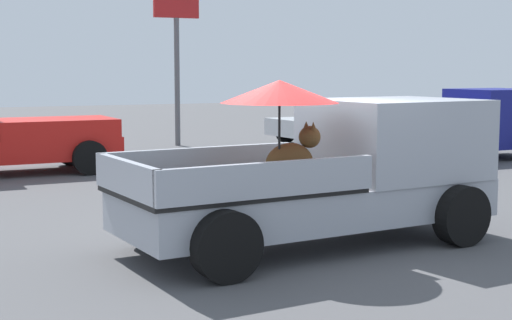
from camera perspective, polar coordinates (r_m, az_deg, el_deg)
The scene contains 5 objects.
ground_plane at distance 10.13m, azimuth 3.99°, elevation -6.41°, with size 80.00×80.00×0.00m, color #4C4C4F.
pickup_truck_main at distance 10.19m, azimuth 6.17°, elevation -0.73°, with size 5.20×2.62×2.18m.
pickup_truck_red at distance 20.22m, azimuth 15.23°, elevation 2.49°, with size 4.85×2.28×1.80m.
parked_sedan_near at distance 24.18m, azimuth 6.17°, elevation 3.05°, with size 4.45×2.29×1.33m.
motel_sign at distance 23.24m, azimuth -5.96°, elevation 9.34°, with size 1.40×0.16×4.73m.
Camera 1 is at (-4.76, -8.64, 2.31)m, focal length 53.51 mm.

